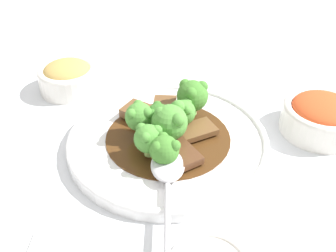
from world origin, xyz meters
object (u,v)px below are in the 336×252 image
object	(u,v)px
beef_strip_2	(181,154)
broccoli_floret_3	(139,116)
beef_strip_1	(163,111)
broccoli_floret_1	(148,138)
side_bowl_kimchi	(322,115)
beef_strip_3	(197,132)
beef_strip_0	(140,112)
serving_spoon	(168,178)
main_plate	(168,140)
broccoli_floret_5	(172,121)
broccoli_floret_0	(164,149)
broccoli_floret_6	(158,116)
broccoli_floret_2	(183,112)
side_bowl_appetizer	(68,76)
broccoli_floret_4	(192,95)

from	to	relation	value
beef_strip_2	broccoli_floret_3	xyz separation A→B (m)	(0.06, 0.05, 0.02)
beef_strip_1	broccoli_floret_1	world-z (taller)	broccoli_floret_1
side_bowl_kimchi	beef_strip_2	bearing A→B (deg)	104.30
beef_strip_3	broccoli_floret_1	xyz separation A→B (m)	(-0.03, 0.07, 0.02)
beef_strip_0	serving_spoon	size ratio (longest dim) A/B	0.27
main_plate	beef_strip_3	world-z (taller)	beef_strip_3
broccoli_floret_5	broccoli_floret_1	bearing A→B (deg)	123.87
serving_spoon	beef_strip_1	bearing A→B (deg)	-4.40
beef_strip_1	broccoli_floret_5	xyz separation A→B (m)	(-0.06, -0.01, 0.03)
beef_strip_1	beef_strip_2	xyz separation A→B (m)	(-0.09, -0.01, -0.00)
broccoli_floret_0	broccoli_floret_6	xyz separation A→B (m)	(0.07, -0.00, 0.00)
broccoli_floret_2	side_bowl_kimchi	size ratio (longest dim) A/B	0.36
beef_strip_3	broccoli_floret_6	bearing A→B (deg)	77.38
broccoli_floret_0	side_bowl_appetizer	xyz separation A→B (m)	(0.23, 0.13, -0.02)
serving_spoon	broccoli_floret_4	bearing A→B (deg)	-21.40
beef_strip_3	broccoli_floret_3	bearing A→B (deg)	80.76
broccoli_floret_1	serving_spoon	size ratio (longest dim) A/B	0.19
side_bowl_kimchi	broccoli_floret_3	bearing A→B (deg)	89.68
beef_strip_2	broccoli_floret_6	size ratio (longest dim) A/B	1.41
beef_strip_0	broccoli_floret_6	size ratio (longest dim) A/B	1.37
broccoli_floret_5	serving_spoon	xyz separation A→B (m)	(-0.07, 0.02, -0.03)
side_bowl_kimchi	beef_strip_3	bearing A→B (deg)	93.47
broccoli_floret_4	side_bowl_appetizer	world-z (taller)	broccoli_floret_4
beef_strip_0	broccoli_floret_0	distance (m)	0.11
beef_strip_2	serving_spoon	xyz separation A→B (m)	(-0.04, 0.02, 0.00)
beef_strip_1	broccoli_floret_4	xyz separation A→B (m)	(0.00, -0.04, 0.02)
beef_strip_3	broccoli_floret_1	distance (m)	0.08
beef_strip_2	beef_strip_1	bearing A→B (deg)	7.04
broccoli_floret_2	broccoli_floret_6	bearing A→B (deg)	107.03
broccoli_floret_6	beef_strip_0	bearing A→B (deg)	28.01
beef_strip_3	broccoli_floret_1	world-z (taller)	broccoli_floret_1
broccoli_floret_2	broccoli_floret_3	world-z (taller)	broccoli_floret_3
beef_strip_1	side_bowl_kimchi	world-z (taller)	side_bowl_kimchi
beef_strip_0	broccoli_floret_1	bearing A→B (deg)	-176.81
broccoli_floret_3	side_bowl_kimchi	xyz separation A→B (m)	(-0.00, -0.26, -0.02)
main_plate	serving_spoon	distance (m)	0.09
broccoli_floret_5	broccoli_floret_6	bearing A→B (deg)	35.27
side_bowl_appetizer	broccoli_floret_1	bearing A→B (deg)	-150.73
beef_strip_0	broccoli_floret_4	distance (m)	0.08
side_bowl_appetizer	broccoli_floret_2	bearing A→B (deg)	-131.98
broccoli_floret_1	serving_spoon	bearing A→B (deg)	-161.33
main_plate	beef_strip_2	size ratio (longest dim) A/B	4.40
main_plate	broccoli_floret_3	bearing A→B (deg)	77.65
beef_strip_0	beef_strip_3	bearing A→B (deg)	-125.93
broccoli_floret_0	serving_spoon	world-z (taller)	broccoli_floret_0
broccoli_floret_1	side_bowl_kimchi	bearing A→B (deg)	-80.06
broccoli_floret_1	broccoli_floret_3	distance (m)	0.05
beef_strip_0	beef_strip_1	bearing A→B (deg)	-95.31
broccoli_floret_1	broccoli_floret_6	world-z (taller)	same
broccoli_floret_5	beef_strip_0	bearing A→B (deg)	30.65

